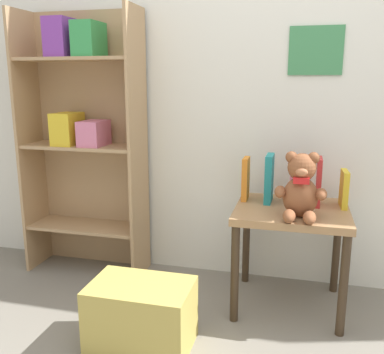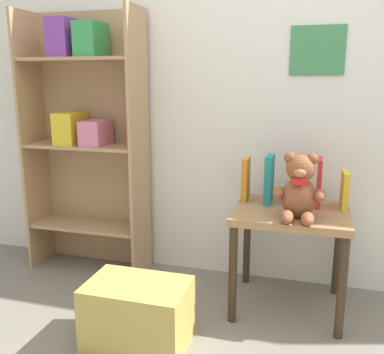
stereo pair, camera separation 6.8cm
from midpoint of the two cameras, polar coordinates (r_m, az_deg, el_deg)
name	(u,v)px [view 1 (the left image)]	position (r m, az deg, el deg)	size (l,w,h in m)	color
wall_back	(272,58)	(2.41, 9.79, 15.33)	(4.80, 0.07, 2.50)	silver
bookshelf_side	(84,127)	(2.59, -14.89, 6.41)	(0.70, 0.27, 1.52)	tan
display_table	(291,224)	(2.18, 12.19, -6.14)	(0.55, 0.49, 0.52)	#9E754C
teddy_bear	(301,188)	(1.99, 13.35, -1.46)	(0.23, 0.21, 0.30)	brown
book_standing_orange	(246,179)	(2.24, 6.31, -0.23)	(0.03, 0.11, 0.22)	orange
book_standing_teal	(269,179)	(2.21, 9.38, -0.21)	(0.03, 0.15, 0.25)	teal
book_standing_pink	(293,183)	(2.23, 12.53, -0.76)	(0.03, 0.13, 0.21)	#D17093
book_standing_red	(319,182)	(2.21, 15.69, -0.60)	(0.02, 0.14, 0.24)	red
book_standing_yellow	(344,189)	(2.22, 18.79, -1.52)	(0.03, 0.13, 0.18)	gold
storage_bin	(141,315)	(1.96, -7.81, -17.79)	(0.44, 0.29, 0.29)	tan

